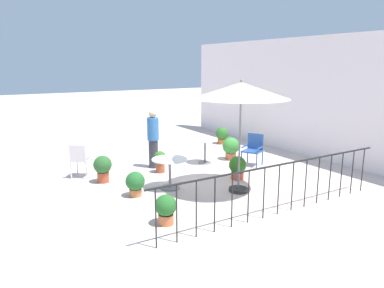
# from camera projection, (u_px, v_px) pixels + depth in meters

# --- Properties ---
(ground_plane) EXTENTS (60.00, 60.00, 0.00)m
(ground_plane) POSITION_uv_depth(u_px,v_px,m) (186.00, 170.00, 10.12)
(ground_plane) COLOR beige
(villa_facade) EXTENTS (11.27, 0.30, 3.69)m
(villa_facade) POSITION_uv_depth(u_px,v_px,m) (299.00, 96.00, 11.87)
(villa_facade) COLOR white
(villa_facade) RESTS_ON ground
(terrace_railing) EXTENTS (0.03, 5.59, 1.01)m
(terrace_railing) POSITION_uv_depth(u_px,v_px,m) (279.00, 181.00, 7.01)
(terrace_railing) COLOR black
(terrace_railing) RESTS_ON ground
(patio_umbrella_0) EXTENTS (2.13, 2.13, 2.54)m
(patio_umbrella_0) POSITION_uv_depth(u_px,v_px,m) (241.00, 92.00, 7.95)
(patio_umbrella_0) COLOR #2D2D2D
(patio_umbrella_0) RESTS_ON ground
(cafe_table_0) EXTENTS (0.67, 0.67, 0.71)m
(cafe_table_0) POSITION_uv_depth(u_px,v_px,m) (205.00, 147.00, 10.72)
(cafe_table_0) COLOR white
(cafe_table_0) RESTS_ON ground
(cafe_table_1) EXTENTS (0.83, 0.83, 0.72)m
(cafe_table_1) POSITION_uv_depth(u_px,v_px,m) (170.00, 168.00, 8.52)
(cafe_table_1) COLOR silver
(cafe_table_1) RESTS_ON ground
(patio_chair_0) EXTENTS (0.63, 0.62, 0.88)m
(patio_chair_0) POSITION_uv_depth(u_px,v_px,m) (80.00, 158.00, 9.35)
(patio_chair_0) COLOR silver
(patio_chair_0) RESTS_ON ground
(patio_chair_1) EXTENTS (0.67, 0.66, 0.90)m
(patio_chair_1) POSITION_uv_depth(u_px,v_px,m) (254.00, 148.00, 10.57)
(patio_chair_1) COLOR #2A4E90
(patio_chair_1) RESTS_ON ground
(potted_plant_0) EXTENTS (0.45, 0.45, 0.67)m
(potted_plant_0) POSITION_uv_depth(u_px,v_px,m) (103.00, 167.00, 9.01)
(potted_plant_0) COLOR #AF4B2D
(potted_plant_0) RESTS_ON ground
(potted_plant_1) EXTENTS (0.40, 0.40, 0.56)m
(potted_plant_1) POSITION_uv_depth(u_px,v_px,m) (166.00, 208.00, 6.64)
(potted_plant_1) COLOR #D16E3E
(potted_plant_1) RESTS_ON ground
(potted_plant_2) EXTENTS (0.46, 0.46, 0.61)m
(potted_plant_2) POSITION_uv_depth(u_px,v_px,m) (222.00, 135.00, 13.40)
(potted_plant_2) COLOR #BE602D
(potted_plant_2) RESTS_ON ground
(potted_plant_3) EXTENTS (0.43, 0.43, 0.56)m
(potted_plant_3) POSITION_uv_depth(u_px,v_px,m) (135.00, 183.00, 8.07)
(potted_plant_3) COLOR #C5723F
(potted_plant_3) RESTS_ON ground
(potted_plant_4) EXTENTS (0.35, 0.35, 0.59)m
(potted_plant_4) POSITION_uv_depth(u_px,v_px,m) (160.00, 160.00, 9.83)
(potted_plant_4) COLOR #A04A2F
(potted_plant_4) RESTS_ON ground
(potted_plant_5) EXTENTS (0.52, 0.52, 0.68)m
(potted_plant_5) POSITION_uv_depth(u_px,v_px,m) (231.00, 147.00, 11.18)
(potted_plant_5) COLOR #B75E41
(potted_plant_5) RESTS_ON ground
(potted_plant_6) EXTENTS (0.44, 0.44, 0.59)m
(potted_plant_6) POSITION_uv_depth(u_px,v_px,m) (238.00, 167.00, 9.28)
(potted_plant_6) COLOR #C0523D
(potted_plant_6) RESTS_ON ground
(standing_person) EXTENTS (0.43, 0.43, 1.64)m
(standing_person) POSITION_uv_depth(u_px,v_px,m) (153.00, 138.00, 10.20)
(standing_person) COLOR #33333D
(standing_person) RESTS_ON ground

